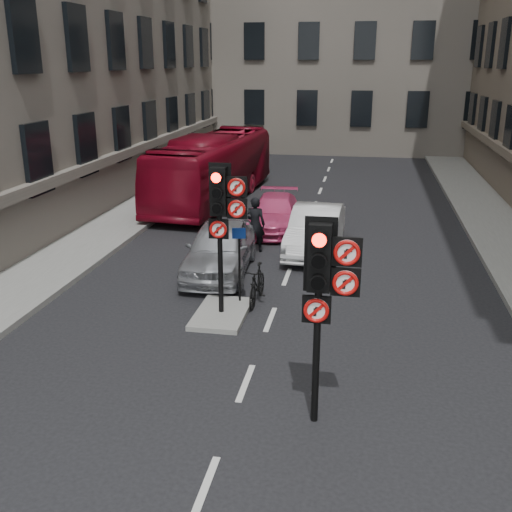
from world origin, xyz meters
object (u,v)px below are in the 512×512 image
(car_silver, at_px, (220,248))
(info_sign, at_px, (239,254))
(motorcyclist, at_px, (255,224))
(signal_far, at_px, (223,207))
(signal_near, at_px, (324,280))
(car_pink, at_px, (275,213))
(bus_red, at_px, (214,168))
(motorcycle, at_px, (257,284))
(car_white, at_px, (316,230))

(car_silver, height_order, info_sign, info_sign)
(info_sign, bearing_deg, motorcyclist, 82.55)
(car_silver, bearing_deg, signal_far, -77.86)
(signal_near, height_order, signal_far, signal_far)
(signal_far, xyz_separation_m, info_sign, (0.21, 0.74, -1.35))
(signal_near, height_order, info_sign, signal_near)
(car_pink, bearing_deg, signal_near, -81.14)
(bus_red, height_order, motorcycle, bus_red)
(car_white, distance_m, motorcycle, 4.69)
(signal_near, xyz_separation_m, signal_far, (-2.60, 4.00, 0.12))
(signal_near, xyz_separation_m, motorcyclist, (-2.82, 9.24, -1.69))
(car_pink, relative_size, motorcycle, 2.57)
(bus_red, xyz_separation_m, motorcyclist, (3.09, -6.84, -0.55))
(car_pink, bearing_deg, info_sign, -91.73)
(motorcycle, bearing_deg, car_pink, 97.45)
(motorcycle, xyz_separation_m, info_sign, (-0.40, -0.27, 0.86))
(signal_far, bearing_deg, info_sign, 73.89)
(signal_far, relative_size, car_pink, 0.85)
(signal_far, xyz_separation_m, bus_red, (-3.31, 12.07, -1.26))
(motorcyclist, bearing_deg, signal_far, 90.45)
(car_white, bearing_deg, motorcyclist, -168.12)
(signal_near, xyz_separation_m, car_pink, (-2.59, 11.95, -1.98))
(signal_near, height_order, car_pink, signal_near)
(car_silver, bearing_deg, car_pink, 76.63)
(car_silver, relative_size, car_white, 1.00)
(signal_far, height_order, motorcyclist, signal_far)
(motorcycle, relative_size, info_sign, 0.85)
(car_pink, distance_m, bus_red, 5.36)
(car_white, height_order, motorcycle, car_white)
(car_white, bearing_deg, car_pink, 127.48)
(signal_far, distance_m, car_silver, 3.71)
(car_silver, xyz_separation_m, bus_red, (-2.46, 9.04, 0.70))
(car_white, relative_size, motorcycle, 2.70)
(signal_far, relative_size, motorcycle, 2.20)
(bus_red, bearing_deg, motorcycle, -65.64)
(bus_red, height_order, motorcyclist, bus_red)
(car_pink, xyz_separation_m, motorcycle, (0.60, -6.94, -0.12))
(car_white, height_order, motorcyclist, motorcyclist)
(signal_near, relative_size, info_sign, 1.87)
(car_silver, relative_size, info_sign, 2.28)
(car_white, bearing_deg, car_silver, -132.96)
(signal_near, bearing_deg, motorcycle, 111.68)
(car_silver, relative_size, car_pink, 1.04)
(car_silver, bearing_deg, car_white, 41.41)
(signal_near, bearing_deg, signal_far, 123.02)
(signal_near, height_order, bus_red, signal_near)
(signal_far, xyz_separation_m, motorcycle, (0.61, 1.01, -2.21))
(car_pink, bearing_deg, motorcycle, -88.42)
(car_silver, height_order, car_pink, car_silver)
(car_silver, distance_m, info_sign, 2.60)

